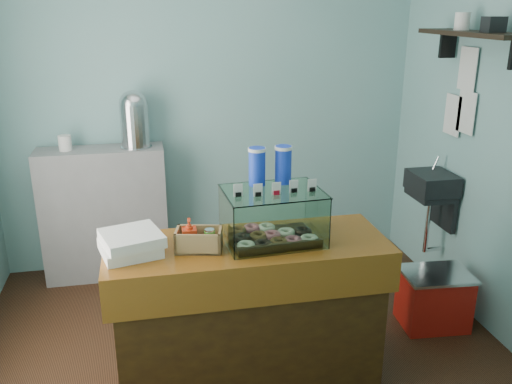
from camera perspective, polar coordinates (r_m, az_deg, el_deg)
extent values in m
plane|color=black|center=(3.74, -1.55, -16.43)|extent=(3.50, 3.50, 0.00)
cube|color=#77AEAD|center=(4.60, -5.05, 9.28)|extent=(3.50, 0.04, 2.80)
cube|color=#77AEAD|center=(1.77, 6.73, -6.91)|extent=(3.50, 0.04, 2.80)
cube|color=#77AEAD|center=(3.85, 24.99, 5.66)|extent=(0.04, 3.00, 2.80)
cube|color=black|center=(4.32, 18.06, 0.94)|extent=(0.30, 0.35, 0.15)
cube|color=black|center=(4.45, 19.26, -1.41)|extent=(0.04, 0.30, 0.35)
cylinder|color=silver|center=(4.41, 18.39, 2.87)|extent=(0.02, 0.02, 0.12)
cylinder|color=silver|center=(4.44, 17.60, -3.36)|extent=(0.04, 0.04, 0.45)
cube|color=black|center=(3.94, 21.87, 15.22)|extent=(0.25, 1.00, 0.03)
cube|color=black|center=(4.31, 19.53, 14.36)|extent=(0.12, 0.03, 0.18)
cube|color=white|center=(4.19, 21.26, 7.81)|extent=(0.01, 0.21, 0.30)
cube|color=white|center=(4.34, 19.99, 7.63)|extent=(0.01, 0.21, 0.30)
cube|color=white|center=(4.19, 21.39, 11.97)|extent=(0.01, 0.21, 0.30)
cube|color=#42280C|center=(3.31, -0.83, -12.96)|extent=(1.50, 0.56, 0.84)
cube|color=#522D0A|center=(3.09, -0.86, -5.87)|extent=(1.60, 0.60, 0.06)
cube|color=#522D0A|center=(2.90, 0.20, -10.30)|extent=(1.60, 0.04, 0.18)
cube|color=gray|center=(4.64, -15.59, -2.20)|extent=(1.00, 0.32, 1.10)
cube|color=#352110|center=(3.11, 1.75, -4.92)|extent=(0.50, 0.37, 0.02)
torus|color=silver|center=(2.96, -1.01, -5.65)|extent=(0.10, 0.10, 0.03)
torus|color=black|center=(2.98, 0.69, -5.46)|extent=(0.10, 0.10, 0.03)
torus|color=brown|center=(3.00, 2.36, -5.27)|extent=(0.10, 0.10, 0.03)
torus|color=#DC677D|center=(3.03, 4.01, -5.08)|extent=(0.10, 0.10, 0.03)
torus|color=silver|center=(3.06, 5.62, -4.89)|extent=(0.10, 0.10, 0.03)
torus|color=black|center=(3.06, -1.51, -4.81)|extent=(0.10, 0.10, 0.03)
torus|color=brown|center=(3.08, 0.13, -4.63)|extent=(0.10, 0.10, 0.03)
torus|color=#DC677D|center=(3.10, 1.75, -4.46)|extent=(0.10, 0.10, 0.03)
torus|color=silver|center=(3.12, 3.35, -4.28)|extent=(0.10, 0.10, 0.03)
torus|color=black|center=(3.15, 4.92, -4.11)|extent=(0.10, 0.10, 0.03)
torus|color=brown|center=(3.16, -1.99, -4.02)|extent=(0.10, 0.10, 0.03)
torus|color=#DC677D|center=(3.18, -0.39, -3.86)|extent=(0.10, 0.10, 0.03)
torus|color=silver|center=(3.20, 1.18, -3.69)|extent=(0.10, 0.10, 0.03)
cube|color=white|center=(2.89, 2.88, -3.95)|extent=(0.54, 0.04, 0.29)
cube|color=white|center=(3.23, 0.79, -1.36)|extent=(0.54, 0.04, 0.29)
cube|color=white|center=(3.00, -3.15, -3.07)|extent=(0.03, 0.39, 0.29)
cube|color=white|center=(3.14, 6.46, -2.10)|extent=(0.03, 0.39, 0.29)
cube|color=white|center=(3.01, 1.80, 0.06)|extent=(0.57, 0.43, 0.01)
cube|color=white|center=(2.90, -1.85, 0.12)|extent=(0.05, 0.01, 0.07)
cube|color=black|center=(2.90, -1.84, -0.31)|extent=(0.03, 0.02, 0.02)
cube|color=white|center=(2.92, 0.14, 0.29)|extent=(0.05, 0.01, 0.07)
cube|color=black|center=(2.93, 0.14, -0.14)|extent=(0.03, 0.02, 0.02)
cube|color=white|center=(2.95, 2.09, 0.46)|extent=(0.05, 0.01, 0.07)
cube|color=#AF0E1F|center=(2.96, 2.08, 0.03)|extent=(0.03, 0.02, 0.02)
cube|color=white|center=(2.98, 4.00, 0.62)|extent=(0.05, 0.01, 0.07)
cube|color=black|center=(2.99, 3.99, 0.20)|extent=(0.03, 0.02, 0.02)
cube|color=white|center=(3.01, 5.87, 0.78)|extent=(0.05, 0.01, 0.07)
cube|color=black|center=(3.02, 5.86, 0.36)|extent=(0.03, 0.02, 0.02)
cylinder|color=blue|center=(3.07, 0.11, 2.70)|extent=(0.09, 0.09, 0.22)
cylinder|color=white|center=(3.04, 0.11, 4.50)|extent=(0.10, 0.10, 0.02)
cylinder|color=blue|center=(3.11, 2.88, 2.90)|extent=(0.09, 0.09, 0.22)
cylinder|color=white|center=(3.09, 2.91, 4.68)|extent=(0.10, 0.10, 0.02)
cube|color=#A58652|center=(3.01, -6.01, -5.96)|extent=(0.28, 0.20, 0.01)
cube|color=#A58652|center=(2.92, -6.20, -5.57)|extent=(0.25, 0.07, 0.12)
cube|color=#A58652|center=(3.05, -5.89, -4.51)|extent=(0.25, 0.07, 0.12)
cube|color=#A58652|center=(3.00, -8.29, -4.98)|extent=(0.05, 0.15, 0.12)
cube|color=#A58652|center=(2.97, -3.78, -5.06)|extent=(0.05, 0.15, 0.12)
imported|color=red|center=(2.98, -7.02, -4.35)|extent=(0.09, 0.09, 0.17)
cylinder|color=#3D8123|center=(2.98, -4.89, -5.01)|extent=(0.06, 0.06, 0.10)
cylinder|color=silver|center=(2.96, -4.92, -4.03)|extent=(0.05, 0.05, 0.01)
cube|color=white|center=(3.02, -13.11, -5.75)|extent=(0.36, 0.36, 0.06)
cube|color=white|center=(2.99, -12.97, -4.75)|extent=(0.37, 0.37, 0.06)
cylinder|color=silver|center=(4.44, -12.48, 4.67)|extent=(0.25, 0.25, 0.01)
cylinder|color=silver|center=(4.41, -12.64, 6.85)|extent=(0.22, 0.22, 0.34)
sphere|color=silver|center=(4.37, -12.80, 8.99)|extent=(0.22, 0.22, 0.22)
cube|color=#B7170E|center=(4.11, 18.19, -10.74)|extent=(0.47, 0.37, 0.39)
cube|color=silver|center=(4.02, 18.49, -8.20)|extent=(0.49, 0.39, 0.02)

